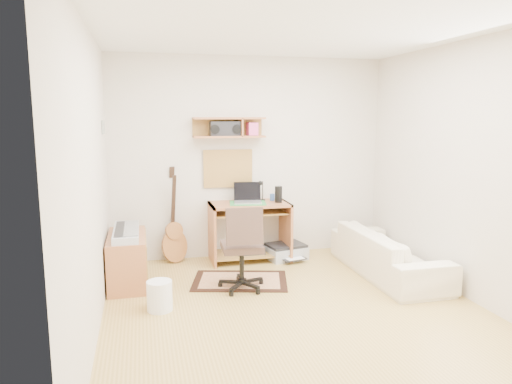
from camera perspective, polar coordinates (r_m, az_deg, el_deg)
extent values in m
cube|color=tan|center=(4.68, 4.97, -14.22)|extent=(3.60, 4.00, 0.01)
cube|color=white|center=(4.36, 5.47, 19.10)|extent=(3.60, 4.00, 0.01)
cube|color=beige|center=(6.25, -0.72, 4.13)|extent=(3.60, 0.01, 2.60)
cube|color=beige|center=(4.12, -19.28, 0.99)|extent=(0.01, 4.00, 2.60)
cube|color=beige|center=(5.20, 24.41, 2.28)|extent=(0.01, 4.00, 2.60)
cube|color=#AF693E|center=(6.04, -3.25, 7.74)|extent=(0.90, 0.25, 0.26)
cube|color=tan|center=(6.18, -3.39, 2.84)|extent=(0.64, 0.03, 0.49)
cube|color=#4C8CBF|center=(5.58, -17.86, 7.40)|extent=(0.02, 0.20, 0.15)
cylinder|color=black|center=(6.07, 2.71, -0.29)|extent=(0.09, 0.09, 0.21)
cylinder|color=#385EAA|center=(6.21, 1.95, -0.62)|extent=(0.06, 0.06, 0.09)
cube|color=black|center=(6.03, -3.76, 7.54)|extent=(0.37, 0.17, 0.19)
cube|color=beige|center=(5.46, -1.92, -10.56)|extent=(1.19, 0.94, 0.01)
cube|color=#AF693E|center=(5.49, -15.16, -7.82)|extent=(0.40, 0.90, 0.55)
cube|color=#B2B5BA|center=(5.41, -15.30, -4.66)|extent=(0.27, 0.85, 0.07)
cylinder|color=white|center=(4.74, -11.48, -12.10)|extent=(0.29, 0.29, 0.29)
cube|color=#A5A8AA|center=(6.27, 3.58, -7.20)|extent=(0.56, 0.47, 0.18)
imported|color=beige|center=(5.79, 15.57, -6.21)|extent=(0.52, 1.78, 0.69)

